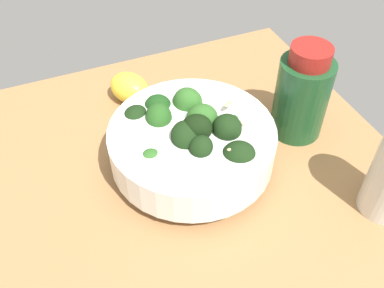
% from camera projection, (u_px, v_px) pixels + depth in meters
% --- Properties ---
extents(ground_plane, '(0.58, 0.58, 0.05)m').
position_uv_depth(ground_plane, '(188.00, 187.00, 0.60)').
color(ground_plane, '#996D42').
extents(bowl_of_broccoli, '(0.22, 0.22, 0.10)m').
position_uv_depth(bowl_of_broccoli, '(192.00, 141.00, 0.57)').
color(bowl_of_broccoli, white).
rests_on(bowl_of_broccoli, ground_plane).
extents(lemon_wedge, '(0.08, 0.08, 0.05)m').
position_uv_depth(lemon_wedge, '(130.00, 88.00, 0.68)').
color(lemon_wedge, yellow).
rests_on(lemon_wedge, ground_plane).
extents(bottle_tall, '(0.08, 0.08, 0.14)m').
position_uv_depth(bottle_tall, '(302.00, 94.00, 0.60)').
color(bottle_tall, '#194723').
rests_on(bottle_tall, ground_plane).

